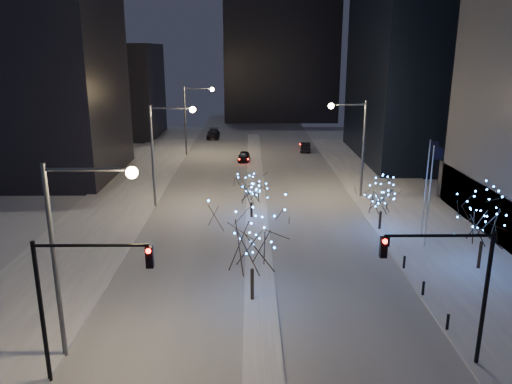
{
  "coord_description": "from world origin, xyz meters",
  "views": [
    {
      "loc": [
        -0.59,
        -20.16,
        14.93
      ],
      "look_at": [
        -0.19,
        14.66,
        5.0
      ],
      "focal_mm": 35.0,
      "sensor_mm": 36.0,
      "label": 1
    }
  ],
  "objects_px": {
    "holiday_tree_median_near": "(252,237)",
    "street_lamp_w_mid": "(163,142)",
    "street_lamp_w_far": "(192,111)",
    "holiday_tree_plaza_near": "(485,218)",
    "street_lamp_east": "(355,137)",
    "car_far": "(213,134)",
    "holiday_tree_plaza_far": "(382,197)",
    "holiday_tree_median_far": "(251,190)",
    "car_near": "(244,156)",
    "street_lamp_w_near": "(74,236)",
    "car_mid": "(305,147)",
    "traffic_signal_west": "(74,288)",
    "traffic_signal_east": "(455,277)"
  },
  "relations": [
    {
      "from": "street_lamp_w_near",
      "to": "holiday_tree_median_far",
      "type": "xyz_separation_m",
      "value": [
        8.44,
        21.27,
        -3.73
      ]
    },
    {
      "from": "street_lamp_w_far",
      "to": "street_lamp_w_near",
      "type": "bearing_deg",
      "value": -90.0
    },
    {
      "from": "street_lamp_w_far",
      "to": "street_lamp_east",
      "type": "distance_m",
      "value": 29.08
    },
    {
      "from": "car_near",
      "to": "holiday_tree_median_far",
      "type": "relative_size",
      "value": 0.95
    },
    {
      "from": "street_lamp_east",
      "to": "car_far",
      "type": "relative_size",
      "value": 1.86
    },
    {
      "from": "street_lamp_w_near",
      "to": "car_mid",
      "type": "height_order",
      "value": "street_lamp_w_near"
    },
    {
      "from": "car_mid",
      "to": "street_lamp_w_mid",
      "type": "bearing_deg",
      "value": 64.71
    },
    {
      "from": "street_lamp_east",
      "to": "holiday_tree_plaza_near",
      "type": "distance_m",
      "value": 18.99
    },
    {
      "from": "car_far",
      "to": "street_lamp_w_near",
      "type": "bearing_deg",
      "value": -92.85
    },
    {
      "from": "street_lamp_w_far",
      "to": "car_far",
      "type": "height_order",
      "value": "street_lamp_w_far"
    },
    {
      "from": "car_near",
      "to": "car_mid",
      "type": "height_order",
      "value": "car_mid"
    },
    {
      "from": "holiday_tree_plaza_near",
      "to": "street_lamp_w_mid",
      "type": "bearing_deg",
      "value": 148.38
    },
    {
      "from": "street_lamp_w_far",
      "to": "holiday_tree_plaza_near",
      "type": "xyz_separation_m",
      "value": [
        24.4,
        -40.02,
        -2.64
      ]
    },
    {
      "from": "street_lamp_w_near",
      "to": "car_mid",
      "type": "distance_m",
      "value": 55.82
    },
    {
      "from": "traffic_signal_west",
      "to": "car_mid",
      "type": "bearing_deg",
      "value": 73.5
    },
    {
      "from": "street_lamp_w_far",
      "to": "holiday_tree_plaza_near",
      "type": "distance_m",
      "value": 46.95
    },
    {
      "from": "street_lamp_east",
      "to": "holiday_tree_plaza_near",
      "type": "relative_size",
      "value": 1.73
    },
    {
      "from": "street_lamp_w_near",
      "to": "car_near",
      "type": "bearing_deg",
      "value": 80.82
    },
    {
      "from": "street_lamp_w_far",
      "to": "car_mid",
      "type": "distance_m",
      "value": 17.98
    },
    {
      "from": "car_mid",
      "to": "street_lamp_w_far",
      "type": "bearing_deg",
      "value": 15.6
    },
    {
      "from": "street_lamp_w_far",
      "to": "car_mid",
      "type": "xyz_separation_m",
      "value": [
        16.77,
        2.93,
        -5.8
      ]
    },
    {
      "from": "car_near",
      "to": "car_far",
      "type": "relative_size",
      "value": 0.73
    },
    {
      "from": "traffic_signal_west",
      "to": "car_mid",
      "type": "height_order",
      "value": "traffic_signal_west"
    },
    {
      "from": "holiday_tree_median_far",
      "to": "traffic_signal_west",
      "type": "bearing_deg",
      "value": -108.83
    },
    {
      "from": "traffic_signal_east",
      "to": "holiday_tree_plaza_far",
      "type": "xyz_separation_m",
      "value": [
        1.56,
        19.05,
        -1.76
      ]
    },
    {
      "from": "holiday_tree_plaza_far",
      "to": "holiday_tree_median_far",
      "type": "bearing_deg",
      "value": 163.63
    },
    {
      "from": "holiday_tree_median_near",
      "to": "holiday_tree_plaza_near",
      "type": "distance_m",
      "value": 16.56
    },
    {
      "from": "holiday_tree_plaza_near",
      "to": "street_lamp_w_near",
      "type": "bearing_deg",
      "value": -157.76
    },
    {
      "from": "car_far",
      "to": "holiday_tree_plaza_far",
      "type": "xyz_separation_m",
      "value": [
        17.57,
        -46.55,
        2.22
      ]
    },
    {
      "from": "car_near",
      "to": "holiday_tree_plaza_near",
      "type": "xyz_separation_m",
      "value": [
        16.96,
        -36.07,
        3.19
      ]
    },
    {
      "from": "street_lamp_east",
      "to": "holiday_tree_median_far",
      "type": "xyz_separation_m",
      "value": [
        -10.58,
        -6.73,
        -3.68
      ]
    },
    {
      "from": "car_near",
      "to": "car_mid",
      "type": "bearing_deg",
      "value": 39.53
    },
    {
      "from": "street_lamp_east",
      "to": "car_far",
      "type": "height_order",
      "value": "street_lamp_east"
    },
    {
      "from": "holiday_tree_median_near",
      "to": "holiday_tree_plaza_far",
      "type": "relative_size",
      "value": 1.47
    },
    {
      "from": "holiday_tree_plaza_far",
      "to": "street_lamp_w_far",
      "type": "bearing_deg",
      "value": 121.31
    },
    {
      "from": "holiday_tree_median_near",
      "to": "street_lamp_w_mid",
      "type": "bearing_deg",
      "value": 113.49
    },
    {
      "from": "traffic_signal_west",
      "to": "car_far",
      "type": "height_order",
      "value": "traffic_signal_west"
    },
    {
      "from": "holiday_tree_median_far",
      "to": "holiday_tree_median_near",
      "type": "bearing_deg",
      "value": -90.0
    },
    {
      "from": "street_lamp_w_far",
      "to": "traffic_signal_east",
      "type": "distance_m",
      "value": 54.07
    },
    {
      "from": "traffic_signal_west",
      "to": "car_near",
      "type": "bearing_deg",
      "value": 81.78
    },
    {
      "from": "car_far",
      "to": "holiday_tree_median_near",
      "type": "height_order",
      "value": "holiday_tree_median_near"
    },
    {
      "from": "holiday_tree_median_far",
      "to": "street_lamp_w_far",
      "type": "bearing_deg",
      "value": 106.37
    },
    {
      "from": "street_lamp_w_near",
      "to": "traffic_signal_east",
      "type": "xyz_separation_m",
      "value": [
        17.88,
        -1.0,
        -1.74
      ]
    },
    {
      "from": "street_lamp_w_far",
      "to": "traffic_signal_east",
      "type": "xyz_separation_m",
      "value": [
        17.88,
        -51.0,
        -1.74
      ]
    },
    {
      "from": "holiday_tree_median_near",
      "to": "holiday_tree_plaza_near",
      "type": "height_order",
      "value": "holiday_tree_median_near"
    },
    {
      "from": "street_lamp_w_mid",
      "to": "car_near",
      "type": "distance_m",
      "value": 23.07
    },
    {
      "from": "car_mid",
      "to": "holiday_tree_median_near",
      "type": "xyz_separation_m",
      "value": [
        -8.33,
        -47.34,
        3.51
      ]
    },
    {
      "from": "car_mid",
      "to": "holiday_tree_plaza_near",
      "type": "height_order",
      "value": "holiday_tree_plaza_near"
    },
    {
      "from": "street_lamp_w_near",
      "to": "car_mid",
      "type": "bearing_deg",
      "value": 72.42
    },
    {
      "from": "car_near",
      "to": "car_mid",
      "type": "xyz_separation_m",
      "value": [
        9.33,
        6.88,
        0.03
      ]
    }
  ]
}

